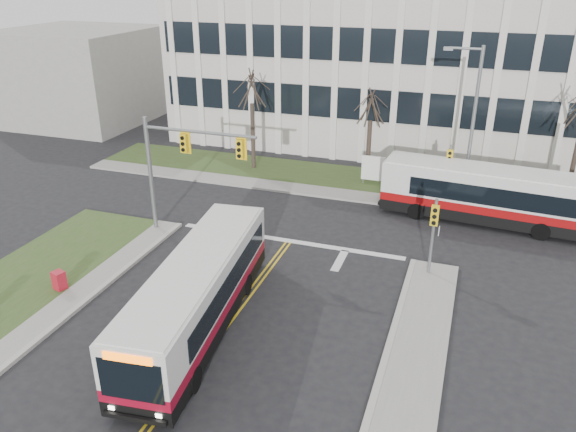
# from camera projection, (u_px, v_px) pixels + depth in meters

# --- Properties ---
(ground) EXTENTS (120.00, 120.00, 0.00)m
(ground) POSITION_uv_depth(u_px,v_px,m) (222.00, 330.00, 22.08)
(ground) COLOR black
(ground) RESTS_ON ground
(sidewalk_cross) EXTENTS (44.00, 1.60, 0.14)m
(sidewalk_cross) POSITION_uv_depth(u_px,v_px,m) (406.00, 203.00, 33.67)
(sidewalk_cross) COLOR #9E9B93
(sidewalk_cross) RESTS_ON ground
(building_lawn) EXTENTS (44.00, 5.00, 0.12)m
(building_lawn) POSITION_uv_depth(u_px,v_px,m) (412.00, 187.00, 36.09)
(building_lawn) COLOR #33481F
(building_lawn) RESTS_ON ground
(office_building) EXTENTS (40.00, 16.00, 12.00)m
(office_building) POSITION_uv_depth(u_px,v_px,m) (439.00, 64.00, 44.00)
(office_building) COLOR beige
(office_building) RESTS_ON ground
(building_annex) EXTENTS (12.00, 12.00, 8.00)m
(building_annex) POSITION_uv_depth(u_px,v_px,m) (81.00, 75.00, 50.57)
(building_annex) COLOR #9E9B93
(building_annex) RESTS_ON ground
(mast_arm_signal) EXTENTS (6.11, 0.38, 6.20)m
(mast_arm_signal) POSITION_uv_depth(u_px,v_px,m) (177.00, 158.00, 28.17)
(mast_arm_signal) COLOR slate
(mast_arm_signal) RESTS_ON ground
(signal_pole_near) EXTENTS (0.34, 0.39, 3.80)m
(signal_pole_near) POSITION_uv_depth(u_px,v_px,m) (433.00, 227.00, 24.86)
(signal_pole_near) COLOR slate
(signal_pole_near) RESTS_ON ground
(signal_pole_far) EXTENTS (0.34, 0.39, 3.80)m
(signal_pole_far) POSITION_uv_depth(u_px,v_px,m) (448.00, 167.00, 32.19)
(signal_pole_far) COLOR slate
(signal_pole_far) RESTS_ON ground
(streetlight) EXTENTS (2.15, 0.25, 9.20)m
(streetlight) POSITION_uv_depth(u_px,v_px,m) (470.00, 119.00, 31.53)
(streetlight) COLOR slate
(streetlight) RESTS_ON ground
(directory_sign) EXTENTS (1.50, 0.12, 2.00)m
(directory_sign) POSITION_uv_depth(u_px,v_px,m) (373.00, 169.00, 35.95)
(directory_sign) COLOR slate
(directory_sign) RESTS_ON ground
(tree_left) EXTENTS (1.80, 1.80, 7.70)m
(tree_left) POSITION_uv_depth(u_px,v_px,m) (252.00, 90.00, 37.12)
(tree_left) COLOR #42352B
(tree_left) RESTS_ON ground
(tree_mid) EXTENTS (1.80, 1.80, 6.82)m
(tree_mid) POSITION_uv_depth(u_px,v_px,m) (371.00, 108.00, 35.17)
(tree_mid) COLOR #42352B
(tree_mid) RESTS_ON ground
(bus_main) EXTENTS (3.61, 11.21, 2.94)m
(bus_main) POSITION_uv_depth(u_px,v_px,m) (198.00, 295.00, 21.66)
(bus_main) COLOR silver
(bus_main) RESTS_ON ground
(bus_cross) EXTENTS (11.62, 3.46, 3.05)m
(bus_cross) POSITION_uv_depth(u_px,v_px,m) (489.00, 197.00, 30.69)
(bus_cross) COLOR silver
(bus_cross) RESTS_ON ground
(newspaper_box_red) EXTENTS (0.61, 0.58, 0.95)m
(newspaper_box_red) POSITION_uv_depth(u_px,v_px,m) (59.00, 281.00, 24.52)
(newspaper_box_red) COLOR #AD1625
(newspaper_box_red) RESTS_ON ground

